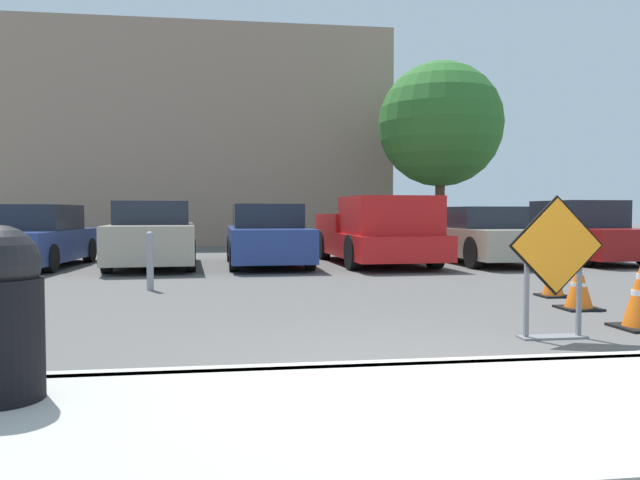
{
  "coord_description": "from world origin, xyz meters",
  "views": [
    {
      "loc": [
        -1.48,
        -4.45,
        1.25
      ],
      "look_at": [
        0.77,
        11.14,
        0.55
      ],
      "focal_mm": 35.0,
      "sensor_mm": 36.0,
      "label": 1
    }
  ],
  "objects_px": {
    "bollard_second": "(24,263)",
    "bollard_nearest": "(150,259)",
    "traffic_cone_third": "(553,276)",
    "road_closed_sign": "(556,260)",
    "parked_car_second": "(153,236)",
    "parked_car_nearest": "(36,239)",
    "parked_car_fourth": "(481,237)",
    "pickup_truck": "(378,234)",
    "trash_bin": "(0,312)",
    "parked_car_third": "(267,237)",
    "traffic_cone_second": "(579,286)",
    "parked_car_fifth": "(580,234)"
  },
  "relations": [
    {
      "from": "traffic_cone_third",
      "to": "parked_car_second",
      "type": "xyz_separation_m",
      "value": [
        -6.52,
        6.11,
        0.4
      ]
    },
    {
      "from": "traffic_cone_third",
      "to": "parked_car_nearest",
      "type": "relative_size",
      "value": 0.14
    },
    {
      "from": "trash_bin",
      "to": "road_closed_sign",
      "type": "bearing_deg",
      "value": 22.19
    },
    {
      "from": "pickup_truck",
      "to": "bollard_nearest",
      "type": "xyz_separation_m",
      "value": [
        -4.78,
        -4.24,
        -0.23
      ]
    },
    {
      "from": "traffic_cone_third",
      "to": "parked_car_fifth",
      "type": "bearing_deg",
      "value": 56.35
    },
    {
      "from": "parked_car_nearest",
      "to": "parked_car_fifth",
      "type": "height_order",
      "value": "parked_car_fifth"
    },
    {
      "from": "parked_car_second",
      "to": "parked_car_third",
      "type": "bearing_deg",
      "value": 175.52
    },
    {
      "from": "parked_car_fourth",
      "to": "bollard_nearest",
      "type": "bearing_deg",
      "value": 28.43
    },
    {
      "from": "traffic_cone_third",
      "to": "bollard_nearest",
      "type": "xyz_separation_m",
      "value": [
        -6.03,
        1.63,
        0.2
      ]
    },
    {
      "from": "parked_car_second",
      "to": "parked_car_fourth",
      "type": "distance_m",
      "value": 7.88
    },
    {
      "from": "parked_car_nearest",
      "to": "parked_car_third",
      "type": "xyz_separation_m",
      "value": [
        5.25,
        -0.25,
        0.02
      ]
    },
    {
      "from": "parked_car_fifth",
      "to": "parked_car_fourth",
      "type": "bearing_deg",
      "value": -3.68
    },
    {
      "from": "parked_car_fourth",
      "to": "parked_car_nearest",
      "type": "bearing_deg",
      "value": -3.95
    },
    {
      "from": "bollard_nearest",
      "to": "bollard_second",
      "type": "height_order",
      "value": "bollard_nearest"
    },
    {
      "from": "bollard_second",
      "to": "bollard_nearest",
      "type": "bearing_deg",
      "value": 0.0
    },
    {
      "from": "road_closed_sign",
      "to": "bollard_nearest",
      "type": "xyz_separation_m",
      "value": [
        -4.46,
        4.54,
        -0.28
      ]
    },
    {
      "from": "pickup_truck",
      "to": "trash_bin",
      "type": "relative_size",
      "value": 5.17
    },
    {
      "from": "traffic_cone_second",
      "to": "pickup_truck",
      "type": "xyz_separation_m",
      "value": [
        -0.96,
        7.05,
        0.42
      ]
    },
    {
      "from": "road_closed_sign",
      "to": "traffic_cone_second",
      "type": "height_order",
      "value": "road_closed_sign"
    },
    {
      "from": "bollard_nearest",
      "to": "parked_car_nearest",
      "type": "bearing_deg",
      "value": 123.53
    },
    {
      "from": "bollard_second",
      "to": "trash_bin",
      "type": "bearing_deg",
      "value": -73.8
    },
    {
      "from": "traffic_cone_second",
      "to": "bollard_nearest",
      "type": "bearing_deg",
      "value": 153.87
    },
    {
      "from": "bollard_nearest",
      "to": "pickup_truck",
      "type": "bearing_deg",
      "value": 41.55
    },
    {
      "from": "parked_car_nearest",
      "to": "road_closed_sign",
      "type": "bearing_deg",
      "value": 132.81
    },
    {
      "from": "trash_bin",
      "to": "bollard_second",
      "type": "bearing_deg",
      "value": 106.2
    },
    {
      "from": "parked_car_fourth",
      "to": "bollard_second",
      "type": "xyz_separation_m",
      "value": [
        -9.31,
        -4.34,
        -0.19
      ]
    },
    {
      "from": "traffic_cone_second",
      "to": "parked_car_second",
      "type": "relative_size",
      "value": 0.14
    },
    {
      "from": "parked_car_fifth",
      "to": "bollard_nearest",
      "type": "height_order",
      "value": "parked_car_fifth"
    },
    {
      "from": "parked_car_fifth",
      "to": "trash_bin",
      "type": "relative_size",
      "value": 4.1
    },
    {
      "from": "bollard_nearest",
      "to": "traffic_cone_second",
      "type": "bearing_deg",
      "value": -26.13
    },
    {
      "from": "trash_bin",
      "to": "bollard_nearest",
      "type": "relative_size",
      "value": 1.1
    },
    {
      "from": "road_closed_sign",
      "to": "traffic_cone_third",
      "type": "xyz_separation_m",
      "value": [
        1.58,
        2.9,
        -0.48
      ]
    },
    {
      "from": "traffic_cone_second",
      "to": "traffic_cone_third",
      "type": "relative_size",
      "value": 1.01
    },
    {
      "from": "parked_car_fourth",
      "to": "road_closed_sign",
      "type": "bearing_deg",
      "value": 69.72
    },
    {
      "from": "traffic_cone_second",
      "to": "pickup_truck",
      "type": "relative_size",
      "value": 0.12
    },
    {
      "from": "road_closed_sign",
      "to": "parked_car_second",
      "type": "height_order",
      "value": "parked_car_second"
    },
    {
      "from": "parked_car_second",
      "to": "trash_bin",
      "type": "bearing_deg",
      "value": 88.33
    },
    {
      "from": "parked_car_nearest",
      "to": "traffic_cone_second",
      "type": "bearing_deg",
      "value": 143.14
    },
    {
      "from": "traffic_cone_third",
      "to": "parked_car_fourth",
      "type": "xyz_separation_m",
      "value": [
        1.36,
        5.97,
        0.35
      ]
    },
    {
      "from": "pickup_truck",
      "to": "parked_car_fifth",
      "type": "bearing_deg",
      "value": 178.27
    },
    {
      "from": "traffic_cone_third",
      "to": "parked_car_third",
      "type": "height_order",
      "value": "parked_car_third"
    },
    {
      "from": "parked_car_nearest",
      "to": "trash_bin",
      "type": "distance_m",
      "value": 11.49
    },
    {
      "from": "parked_car_nearest",
      "to": "parked_car_fourth",
      "type": "height_order",
      "value": "parked_car_nearest"
    },
    {
      "from": "parked_car_nearest",
      "to": "parked_car_fourth",
      "type": "bearing_deg",
      "value": -178.49
    },
    {
      "from": "road_closed_sign",
      "to": "pickup_truck",
      "type": "relative_size",
      "value": 0.26
    },
    {
      "from": "bollard_second",
      "to": "parked_car_third",
      "type": "bearing_deg",
      "value": 47.62
    },
    {
      "from": "parked_car_fifth",
      "to": "bollard_nearest",
      "type": "distance_m",
      "value": 10.92
    },
    {
      "from": "pickup_truck",
      "to": "road_closed_sign",
      "type": "bearing_deg",
      "value": 84.92
    },
    {
      "from": "parked_car_fifth",
      "to": "bollard_second",
      "type": "bearing_deg",
      "value": 16.12
    },
    {
      "from": "parked_car_third",
      "to": "pickup_truck",
      "type": "distance_m",
      "value": 2.65
    }
  ]
}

